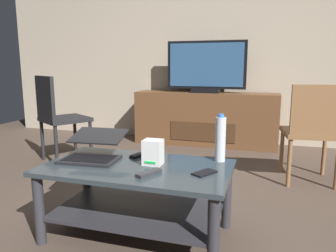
{
  "coord_description": "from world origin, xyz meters",
  "views": [
    {
      "loc": [
        0.66,
        -1.91,
        1.02
      ],
      "look_at": [
        -0.02,
        0.29,
        0.59
      ],
      "focal_mm": 34.74,
      "sensor_mm": 36.0,
      "label": 1
    }
  ],
  "objects_px": {
    "water_bottle_near": "(220,139)",
    "tv_remote": "(149,173)",
    "cell_phone": "(205,173)",
    "media_cabinet": "(205,119)",
    "dining_chair": "(312,128)",
    "soundbar_remote": "(140,154)",
    "laptop": "(93,150)",
    "coffee_table": "(137,188)",
    "side_chair": "(57,114)",
    "television": "(206,68)",
    "router_box": "(153,152)"
  },
  "relations": [
    {
      "from": "laptop",
      "to": "soundbar_remote",
      "type": "bearing_deg",
      "value": 28.41
    },
    {
      "from": "tv_remote",
      "to": "router_box",
      "type": "bearing_deg",
      "value": 127.87
    },
    {
      "from": "water_bottle_near",
      "to": "cell_phone",
      "type": "height_order",
      "value": "water_bottle_near"
    },
    {
      "from": "router_box",
      "to": "soundbar_remote",
      "type": "relative_size",
      "value": 0.94
    },
    {
      "from": "coffee_table",
      "to": "tv_remote",
      "type": "xyz_separation_m",
      "value": [
        0.13,
        -0.14,
        0.15
      ]
    },
    {
      "from": "dining_chair",
      "to": "television",
      "type": "bearing_deg",
      "value": 134.77
    },
    {
      "from": "water_bottle_near",
      "to": "tv_remote",
      "type": "bearing_deg",
      "value": -131.39
    },
    {
      "from": "side_chair",
      "to": "water_bottle_near",
      "type": "xyz_separation_m",
      "value": [
        1.85,
        -0.95,
        0.06
      ]
    },
    {
      "from": "dining_chair",
      "to": "side_chair",
      "type": "distance_m",
      "value": 2.49
    },
    {
      "from": "side_chair",
      "to": "water_bottle_near",
      "type": "bearing_deg",
      "value": -27.14
    },
    {
      "from": "side_chair",
      "to": "water_bottle_near",
      "type": "relative_size",
      "value": 3.13
    },
    {
      "from": "router_box",
      "to": "cell_phone",
      "type": "xyz_separation_m",
      "value": [
        0.33,
        -0.08,
        -0.07
      ]
    },
    {
      "from": "media_cabinet",
      "to": "dining_chair",
      "type": "height_order",
      "value": "dining_chair"
    },
    {
      "from": "water_bottle_near",
      "to": "laptop",
      "type": "bearing_deg",
      "value": -166.84
    },
    {
      "from": "side_chair",
      "to": "tv_remote",
      "type": "xyz_separation_m",
      "value": [
        1.52,
        -1.32,
        -0.07
      ]
    },
    {
      "from": "cell_phone",
      "to": "media_cabinet",
      "type": "bearing_deg",
      "value": 131.71
    },
    {
      "from": "coffee_table",
      "to": "soundbar_remote",
      "type": "relative_size",
      "value": 6.87
    },
    {
      "from": "television",
      "to": "router_box",
      "type": "height_order",
      "value": "television"
    },
    {
      "from": "water_bottle_near",
      "to": "soundbar_remote",
      "type": "xyz_separation_m",
      "value": [
        -0.51,
        -0.04,
        -0.13
      ]
    },
    {
      "from": "laptop",
      "to": "cell_phone",
      "type": "xyz_separation_m",
      "value": [
        0.73,
        -0.08,
        -0.05
      ]
    },
    {
      "from": "side_chair",
      "to": "soundbar_remote",
      "type": "bearing_deg",
      "value": -36.42
    },
    {
      "from": "side_chair",
      "to": "tv_remote",
      "type": "distance_m",
      "value": 2.01
    },
    {
      "from": "soundbar_remote",
      "to": "water_bottle_near",
      "type": "bearing_deg",
      "value": 23.78
    },
    {
      "from": "laptop",
      "to": "router_box",
      "type": "distance_m",
      "value": 0.4
    },
    {
      "from": "dining_chair",
      "to": "coffee_table",
      "type": "bearing_deg",
      "value": -130.92
    },
    {
      "from": "media_cabinet",
      "to": "television",
      "type": "height_order",
      "value": "television"
    },
    {
      "from": "laptop",
      "to": "side_chair",
      "type": "bearing_deg",
      "value": 133.65
    },
    {
      "from": "water_bottle_near",
      "to": "cell_phone",
      "type": "distance_m",
      "value": 0.3
    },
    {
      "from": "water_bottle_near",
      "to": "tv_remote",
      "type": "xyz_separation_m",
      "value": [
        -0.33,
        -0.37,
        -0.13
      ]
    },
    {
      "from": "television",
      "to": "soundbar_remote",
      "type": "relative_size",
      "value": 6.26
    },
    {
      "from": "laptop",
      "to": "soundbar_remote",
      "type": "relative_size",
      "value": 2.48
    },
    {
      "from": "media_cabinet",
      "to": "router_box",
      "type": "bearing_deg",
      "value": -86.75
    },
    {
      "from": "side_chair",
      "to": "tv_remote",
      "type": "relative_size",
      "value": 5.73
    },
    {
      "from": "dining_chair",
      "to": "soundbar_remote",
      "type": "relative_size",
      "value": 5.44
    },
    {
      "from": "side_chair",
      "to": "dining_chair",
      "type": "bearing_deg",
      "value": 1.76
    },
    {
      "from": "television",
      "to": "water_bottle_near",
      "type": "distance_m",
      "value": 2.27
    },
    {
      "from": "side_chair",
      "to": "soundbar_remote",
      "type": "height_order",
      "value": "side_chair"
    },
    {
      "from": "media_cabinet",
      "to": "cell_phone",
      "type": "xyz_separation_m",
      "value": [
        0.46,
        -2.46,
        0.11
      ]
    },
    {
      "from": "cell_phone",
      "to": "laptop",
      "type": "bearing_deg",
      "value": -155.43
    },
    {
      "from": "television",
      "to": "cell_phone",
      "type": "relative_size",
      "value": 7.15
    },
    {
      "from": "coffee_table",
      "to": "router_box",
      "type": "xyz_separation_m",
      "value": [
        0.08,
        0.05,
        0.21
      ]
    },
    {
      "from": "television",
      "to": "cell_phone",
      "type": "xyz_separation_m",
      "value": [
        0.46,
        -2.44,
        -0.55
      ]
    },
    {
      "from": "cell_phone",
      "to": "water_bottle_near",
      "type": "bearing_deg",
      "value": 111.58
    },
    {
      "from": "laptop",
      "to": "cell_phone",
      "type": "height_order",
      "value": "laptop"
    },
    {
      "from": "cell_phone",
      "to": "soundbar_remote",
      "type": "xyz_separation_m",
      "value": [
        -0.47,
        0.22,
        0.01
      ]
    },
    {
      "from": "coffee_table",
      "to": "dining_chair",
      "type": "height_order",
      "value": "dining_chair"
    },
    {
      "from": "television",
      "to": "dining_chair",
      "type": "relative_size",
      "value": 1.15
    },
    {
      "from": "coffee_table",
      "to": "cell_phone",
      "type": "relative_size",
      "value": 7.85
    },
    {
      "from": "dining_chair",
      "to": "router_box",
      "type": "bearing_deg",
      "value": -129.8
    },
    {
      "from": "dining_chair",
      "to": "router_box",
      "type": "distance_m",
      "value": 1.57
    }
  ]
}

